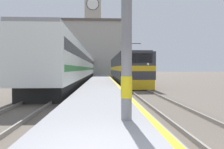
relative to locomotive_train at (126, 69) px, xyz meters
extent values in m
plane|color=#60564C|center=(-3.00, 7.44, -1.74)|extent=(200.00, 200.00, 0.00)
cube|color=gray|center=(-3.00, 2.44, -1.55)|extent=(3.18, 140.00, 0.40)
cube|color=yellow|center=(-1.56, 2.44, -1.35)|extent=(0.20, 140.00, 0.00)
cube|color=#60564C|center=(0.00, 2.44, -1.73)|extent=(2.83, 140.00, 0.02)
cube|color=gray|center=(-0.72, 2.44, -1.65)|extent=(0.07, 140.00, 0.14)
cube|color=gray|center=(0.72, 2.44, -1.65)|extent=(0.07, 140.00, 0.14)
cube|color=#60564C|center=(-6.20, 2.44, -1.73)|extent=(2.84, 140.00, 0.02)
cube|color=gray|center=(-6.91, 2.44, -1.65)|extent=(0.07, 140.00, 0.14)
cube|color=gray|center=(-5.48, 2.44, -1.65)|extent=(0.07, 140.00, 0.14)
cube|color=black|center=(0.00, 0.04, -1.29)|extent=(2.46, 16.24, 0.90)
cube|color=#333338|center=(0.00, 0.04, 0.31)|extent=(2.90, 17.65, 2.32)
cube|color=gold|center=(0.00, 0.04, 0.08)|extent=(2.92, 17.67, 0.44)
cube|color=gold|center=(0.00, -8.63, -1.25)|extent=(2.75, 0.30, 0.81)
cube|color=black|center=(0.00, -8.72, 0.92)|extent=(2.32, 0.12, 0.80)
sphere|color=white|center=(-0.80, -8.76, 0.43)|extent=(0.20, 0.20, 0.20)
sphere|color=white|center=(0.80, -8.76, 0.43)|extent=(0.20, 0.20, 0.20)
cube|color=#4C4C51|center=(0.00, 0.04, 1.53)|extent=(2.61, 16.77, 0.12)
cylinder|color=#333333|center=(0.00, -4.72, 2.09)|extent=(0.06, 0.63, 1.03)
cylinder|color=#333333|center=(0.00, -4.02, 2.09)|extent=(0.06, 0.63, 1.03)
cube|color=#262626|center=(0.00, -4.37, 2.59)|extent=(2.03, 0.08, 0.06)
cube|color=black|center=(-6.20, 6.15, -1.29)|extent=(2.46, 42.44, 0.90)
cube|color=silver|center=(-6.20, 6.15, 0.70)|extent=(2.90, 44.21, 3.08)
cube|color=black|center=(-6.20, 6.15, 1.31)|extent=(2.92, 43.33, 0.64)
cube|color=#338442|center=(-6.20, 6.15, 0.08)|extent=(2.92, 43.33, 0.36)
cube|color=gray|center=(-6.20, 6.15, 2.33)|extent=(2.67, 44.21, 0.20)
cylinder|color=yellow|center=(-2.25, -20.23, -0.45)|extent=(0.31, 0.31, 0.60)
cube|color=#ADA393|center=(-5.52, 40.72, 10.34)|extent=(4.79, 4.79, 24.17)
cylinder|color=black|center=(-5.52, 38.30, 19.07)|extent=(3.65, 0.06, 3.65)
cylinder|color=white|center=(-5.52, 38.27, 19.07)|extent=(3.35, 0.10, 3.35)
cube|color=#A8A399|center=(-6.89, 27.48, 4.56)|extent=(19.04, 8.67, 12.61)
cube|color=#564C47|center=(-6.89, 27.48, 11.12)|extent=(19.64, 9.27, 0.50)
camera|label=1|loc=(-2.93, -26.19, 0.06)|focal=35.00mm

